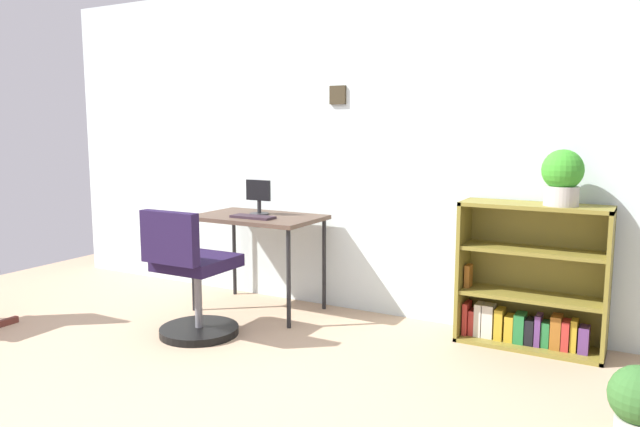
{
  "coord_description": "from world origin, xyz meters",
  "views": [
    {
      "loc": [
        2.14,
        -1.9,
        1.37
      ],
      "look_at": [
        0.38,
        1.28,
        0.84
      ],
      "focal_mm": 33.98,
      "sensor_mm": 36.0,
      "label": 1
    }
  ],
  "objects_px": {
    "monitor": "(259,197)",
    "potted_plant_floor": "(639,402)",
    "office_chair": "(192,282)",
    "keyboard": "(253,217)",
    "desk": "(258,224)",
    "bookshelf_low": "(531,285)",
    "potted_plant_on_shelf": "(562,176)"
  },
  "relations": [
    {
      "from": "keyboard",
      "to": "potted_plant_floor",
      "type": "height_order",
      "value": "keyboard"
    },
    {
      "from": "monitor",
      "to": "bookshelf_low",
      "type": "xyz_separation_m",
      "value": [
        1.93,
        0.17,
        -0.46
      ]
    },
    {
      "from": "keyboard",
      "to": "potted_plant_on_shelf",
      "type": "xyz_separation_m",
      "value": [
        2.03,
        0.28,
        0.35
      ]
    },
    {
      "from": "monitor",
      "to": "potted_plant_floor",
      "type": "distance_m",
      "value": 2.78
    },
    {
      "from": "potted_plant_on_shelf",
      "to": "monitor",
      "type": "bearing_deg",
      "value": -176.76
    },
    {
      "from": "bookshelf_low",
      "to": "potted_plant_floor",
      "type": "xyz_separation_m",
      "value": [
        0.64,
        -1.02,
        -0.2
      ]
    },
    {
      "from": "keyboard",
      "to": "office_chair",
      "type": "distance_m",
      "value": 0.69
    },
    {
      "from": "bookshelf_low",
      "to": "potted_plant_on_shelf",
      "type": "bearing_deg",
      "value": -19.55
    },
    {
      "from": "bookshelf_low",
      "to": "potted_plant_on_shelf",
      "type": "xyz_separation_m",
      "value": [
        0.16,
        -0.06,
        0.69
      ]
    },
    {
      "from": "office_chair",
      "to": "potted_plant_floor",
      "type": "height_order",
      "value": "office_chair"
    },
    {
      "from": "bookshelf_low",
      "to": "keyboard",
      "type": "bearing_deg",
      "value": -169.9
    },
    {
      "from": "monitor",
      "to": "potted_plant_floor",
      "type": "xyz_separation_m",
      "value": [
        2.57,
        -0.84,
        -0.66
      ]
    },
    {
      "from": "potted_plant_on_shelf",
      "to": "potted_plant_floor",
      "type": "relative_size",
      "value": 0.97
    },
    {
      "from": "keyboard",
      "to": "desk",
      "type": "bearing_deg",
      "value": 107.61
    },
    {
      "from": "bookshelf_low",
      "to": "office_chair",
      "type": "bearing_deg",
      "value": -154.71
    },
    {
      "from": "keyboard",
      "to": "office_chair",
      "type": "bearing_deg",
      "value": -97.26
    },
    {
      "from": "potted_plant_floor",
      "to": "keyboard",
      "type": "bearing_deg",
      "value": 164.78
    },
    {
      "from": "potted_plant_floor",
      "to": "potted_plant_on_shelf",
      "type": "bearing_deg",
      "value": 116.67
    },
    {
      "from": "keyboard",
      "to": "potted_plant_on_shelf",
      "type": "bearing_deg",
      "value": 7.8
    },
    {
      "from": "monitor",
      "to": "potted_plant_floor",
      "type": "bearing_deg",
      "value": -18.16
    },
    {
      "from": "monitor",
      "to": "keyboard",
      "type": "relative_size",
      "value": 0.8
    },
    {
      "from": "monitor",
      "to": "desk",
      "type": "bearing_deg",
      "value": -61.96
    },
    {
      "from": "office_chair",
      "to": "potted_plant_floor",
      "type": "distance_m",
      "value": 2.59
    },
    {
      "from": "desk",
      "to": "office_chair",
      "type": "relative_size",
      "value": 1.07
    },
    {
      "from": "potted_plant_floor",
      "to": "bookshelf_low",
      "type": "bearing_deg",
      "value": 122.15
    },
    {
      "from": "office_chair",
      "to": "potted_plant_floor",
      "type": "bearing_deg",
      "value": -2.14
    },
    {
      "from": "potted_plant_floor",
      "to": "desk",
      "type": "bearing_deg",
      "value": 162.43
    },
    {
      "from": "monitor",
      "to": "potted_plant_on_shelf",
      "type": "relative_size",
      "value": 0.78
    },
    {
      "from": "keyboard",
      "to": "bookshelf_low",
      "type": "distance_m",
      "value": 1.93
    },
    {
      "from": "office_chair",
      "to": "potted_plant_on_shelf",
      "type": "xyz_separation_m",
      "value": [
        2.1,
        0.86,
        0.7
      ]
    },
    {
      "from": "keyboard",
      "to": "bookshelf_low",
      "type": "bearing_deg",
      "value": 10.1
    },
    {
      "from": "desk",
      "to": "office_chair",
      "type": "distance_m",
      "value": 0.77
    }
  ]
}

